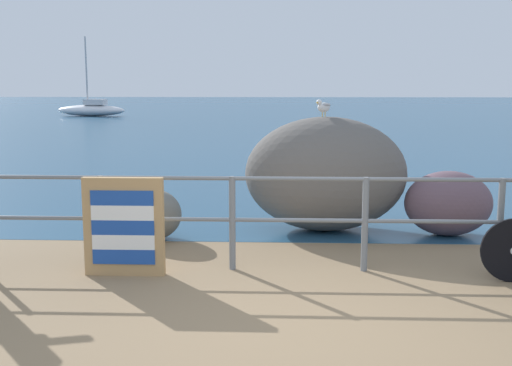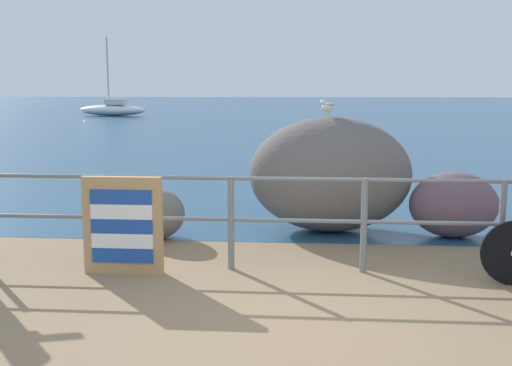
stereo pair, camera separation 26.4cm
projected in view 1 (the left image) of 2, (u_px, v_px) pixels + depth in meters
The scene contains 9 objects.
ground_plane at pixel (287, 136), 24.85m from camera, with size 120.00×120.00×0.10m, color #846B4C.
sea_surface at pixel (284, 108), 52.31m from camera, with size 120.00×90.00×0.01m, color navy.
promenade_railing at pixel (298, 212), 6.66m from camera, with size 10.01×0.07×1.02m.
folded_deckchair_stack at pixel (124, 227), 6.50m from camera, with size 0.84×0.10×1.04m.
breakwater_boulder_main at pixel (326, 174), 8.49m from camera, with size 2.20×1.44×1.56m.
breakwater_boulder_left at pixel (153, 214), 8.04m from camera, with size 0.73×0.68×0.66m.
breakwater_boulder_right at pixel (448, 203), 8.24m from camera, with size 1.15×0.81×0.86m.
seagull at pixel (324, 106), 8.32m from camera, with size 0.25×0.31×0.23m.
sailboat at pixel (91, 109), 39.13m from camera, with size 4.52×1.77×4.90m.
Camera 1 is at (-0.18, -4.87, 1.99)m, focal length 43.74 mm.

